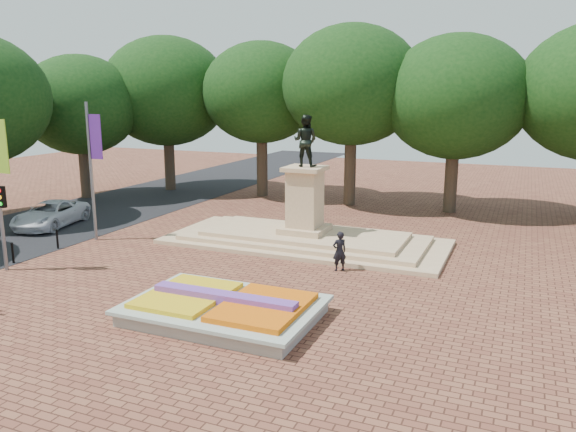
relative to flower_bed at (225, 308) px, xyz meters
The scene contains 7 objects.
ground 2.28m from the flower_bed, 117.19° to the left, with size 90.00×90.00×0.00m, color brown.
asphalt_street 17.49m from the flower_bed, 156.41° to the left, with size 9.00×90.00×0.02m, color black.
flower_bed is the anchor object (origin of this frame).
monument 10.07m from the flower_bed, 95.87° to the left, with size 14.00×6.00×6.40m.
tree_row_back 21.01m from the flower_bed, 86.26° to the left, with size 44.80×8.80×10.43m.
van 17.47m from the flower_bed, 153.36° to the left, with size 2.36×5.13×1.42m, color silver.
pedestrian 6.80m from the flower_bed, 73.53° to the left, with size 0.63×0.41×1.72m, color black.
Camera 1 is at (9.88, -17.44, 7.44)m, focal length 35.00 mm.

